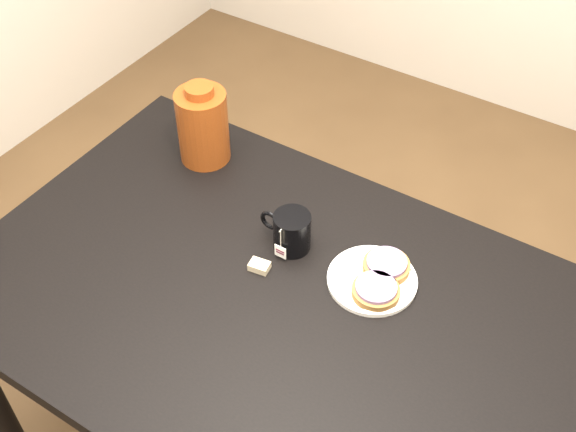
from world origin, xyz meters
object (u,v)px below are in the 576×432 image
at_px(bagel_back, 386,265).
at_px(bagel_package, 203,125).
at_px(table, 279,323).
at_px(bagel_front, 376,290).
at_px(mug, 291,231).
at_px(plate, 372,279).
at_px(teabag_pouch, 259,266).

height_order(bagel_back, bagel_package, bagel_package).
distance_m(table, bagel_front, 0.24).
bearing_deg(mug, table, -67.63).
relative_size(plate, teabag_pouch, 4.45).
distance_m(table, bagel_back, 0.27).
height_order(table, bagel_back, bagel_back).
relative_size(table, teabag_pouch, 31.11).
xyz_separation_m(table, plate, (0.15, 0.15, 0.09)).
bearing_deg(mug, teabag_pouch, -102.96).
height_order(bagel_front, bagel_package, bagel_package).
distance_m(table, mug, 0.21).
bearing_deg(table, teabag_pouch, 148.68).
bearing_deg(table, bagel_back, 50.51).
height_order(plate, teabag_pouch, teabag_pouch).
height_order(bagel_front, teabag_pouch, bagel_front).
distance_m(bagel_front, teabag_pouch, 0.27).
relative_size(bagel_front, bagel_package, 0.65).
bearing_deg(bagel_package, mug, -22.75).
xyz_separation_m(table, bagel_back, (0.16, 0.19, 0.11)).
xyz_separation_m(plate, mug, (-0.21, -0.00, 0.04)).
xyz_separation_m(bagel_back, teabag_pouch, (-0.24, -0.14, -0.01)).
bearing_deg(bagel_back, bagel_package, 169.75).
relative_size(table, bagel_front, 9.71).
distance_m(plate, bagel_back, 0.05).
relative_size(plate, bagel_package, 0.91).
bearing_deg(mug, bagel_front, -7.37).
height_order(table, bagel_package, bagel_package).
relative_size(bagel_back, teabag_pouch, 3.29).
relative_size(bagel_back, bagel_front, 1.03).
xyz_separation_m(teabag_pouch, bagel_package, (-0.34, 0.25, 0.09)).
relative_size(mug, bagel_package, 0.59).
xyz_separation_m(bagel_back, bagel_front, (0.01, -0.08, 0.00)).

